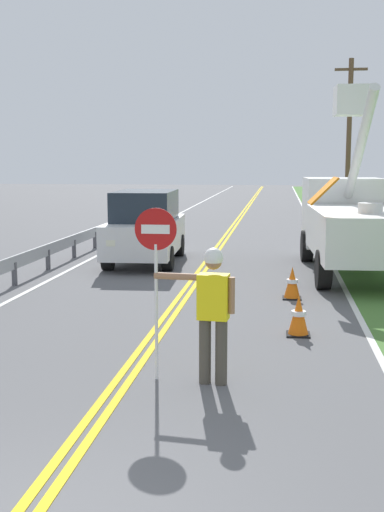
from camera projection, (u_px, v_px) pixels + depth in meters
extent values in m
cube|color=yellow|center=(221.00, 240.00, 24.40)|extent=(0.11, 110.00, 0.01)
cube|color=yellow|center=(226.00, 240.00, 24.38)|extent=(0.11, 110.00, 0.01)
cube|color=silver|center=(321.00, 242.00, 23.91)|extent=(0.12, 110.00, 0.01)
cube|color=silver|center=(130.00, 239.00, 24.86)|extent=(0.12, 110.00, 0.01)
cylinder|color=#474238|center=(221.00, 352.00, 8.54)|extent=(0.16, 0.16, 0.88)
cylinder|color=#474238|center=(205.00, 351.00, 8.59)|extent=(0.16, 0.16, 0.88)
cube|color=yellow|center=(213.00, 297.00, 8.46)|extent=(0.42, 0.28, 0.60)
cylinder|color=#996B4C|center=(176.00, 276.00, 8.54)|extent=(0.61, 0.15, 0.09)
cylinder|color=#996B4C|center=(231.00, 295.00, 8.40)|extent=(0.09, 0.09, 0.48)
sphere|color=#996B4C|center=(214.00, 261.00, 8.39)|extent=(0.22, 0.22, 0.22)
sphere|color=white|center=(214.00, 257.00, 8.39)|extent=(0.25, 0.25, 0.25)
cylinder|color=silver|center=(156.00, 313.00, 8.68)|extent=(0.04, 0.04, 1.85)
cylinder|color=#B71414|center=(156.00, 229.00, 8.52)|extent=(0.56, 0.03, 0.56)
cube|color=white|center=(155.00, 229.00, 8.50)|extent=(0.38, 0.01, 0.12)
cube|color=white|center=(362.00, 233.00, 15.80)|extent=(2.52, 4.70, 1.10)
cube|color=white|center=(342.00, 212.00, 19.16)|extent=(2.30, 2.20, 2.00)
cube|color=#1E2833|center=(338.00, 200.00, 20.14)|extent=(1.98, 0.15, 0.90)
cylinder|color=silver|center=(370.00, 208.00, 14.79)|extent=(0.56, 0.56, 0.24)
cylinder|color=silver|center=(360.00, 147.00, 16.23)|extent=(0.41, 3.47, 2.77)
cube|color=white|center=(352.00, 101.00, 17.67)|extent=(0.94, 0.94, 0.80)
cube|color=orange|center=(323.00, 191.00, 13.97)|extent=(0.63, 0.83, 0.59)
cylinder|color=black|center=(307.00, 246.00, 19.20)|extent=(0.36, 0.93, 0.92)
cylinder|color=black|center=(378.00, 247.00, 19.02)|extent=(0.36, 0.93, 0.92)
cylinder|color=black|center=(323.00, 270.00, 14.97)|extent=(0.36, 0.93, 0.92)
cube|color=silver|center=(146.00, 235.00, 18.91)|extent=(2.05, 4.68, 0.92)
cube|color=#1E2833|center=(146.00, 205.00, 18.78)|extent=(1.75, 2.92, 0.84)
cube|color=#EAEACC|center=(153.00, 244.00, 16.61)|extent=(0.24, 0.07, 0.16)
cube|color=#EAEACC|center=(111.00, 243.00, 16.70)|extent=(0.24, 0.07, 0.16)
cylinder|color=black|center=(168.00, 259.00, 17.50)|extent=(0.31, 0.69, 0.68)
cylinder|color=black|center=(108.00, 258.00, 17.64)|extent=(0.31, 0.69, 0.68)
cylinder|color=black|center=(179.00, 245.00, 20.31)|extent=(0.31, 0.69, 0.68)
cylinder|color=black|center=(127.00, 245.00, 20.45)|extent=(0.31, 0.69, 0.68)
cylinder|color=brown|center=(349.00, 137.00, 36.60)|extent=(0.28, 0.28, 8.64)
cube|color=brown|center=(351.00, 69.00, 36.07)|extent=(1.80, 0.14, 0.14)
cone|color=orange|center=(299.00, 315.00, 10.98)|extent=(0.36, 0.36, 0.70)
cylinder|color=white|center=(299.00, 313.00, 10.98)|extent=(0.25, 0.25, 0.08)
cube|color=black|center=(298.00, 334.00, 11.03)|extent=(0.40, 0.40, 0.03)
cone|color=orange|center=(292.00, 283.00, 13.93)|extent=(0.36, 0.36, 0.70)
cylinder|color=white|center=(292.00, 281.00, 13.93)|extent=(0.25, 0.25, 0.08)
cube|color=black|center=(292.00, 298.00, 13.98)|extent=(0.40, 0.40, 0.03)
cube|color=#9EA0A3|center=(85.00, 236.00, 21.04)|extent=(0.06, 32.00, 0.32)
cube|color=#4C4C51|center=(14.00, 274.00, 15.47)|extent=(0.10, 0.10, 0.55)
cube|color=#4C4C51|center=(48.00, 260.00, 17.71)|extent=(0.10, 0.10, 0.55)
cube|color=#4C4C51|center=(74.00, 249.00, 19.95)|extent=(0.10, 0.10, 0.55)
cube|color=#4C4C51|center=(95.00, 240.00, 22.20)|extent=(0.10, 0.10, 0.55)
cube|color=#4C4C51|center=(112.00, 233.00, 24.44)|extent=(0.10, 0.10, 0.55)
cube|color=#4C4C51|center=(126.00, 227.00, 26.68)|extent=(0.10, 0.10, 0.55)
cube|color=#4C4C51|center=(138.00, 222.00, 28.92)|extent=(0.10, 0.10, 0.55)
cube|color=#4C4C51|center=(148.00, 218.00, 31.16)|extent=(0.10, 0.10, 0.55)
cube|color=#4C4C51|center=(157.00, 214.00, 33.41)|extent=(0.10, 0.10, 0.55)
cube|color=#4C4C51|center=(165.00, 211.00, 35.65)|extent=(0.10, 0.10, 0.55)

